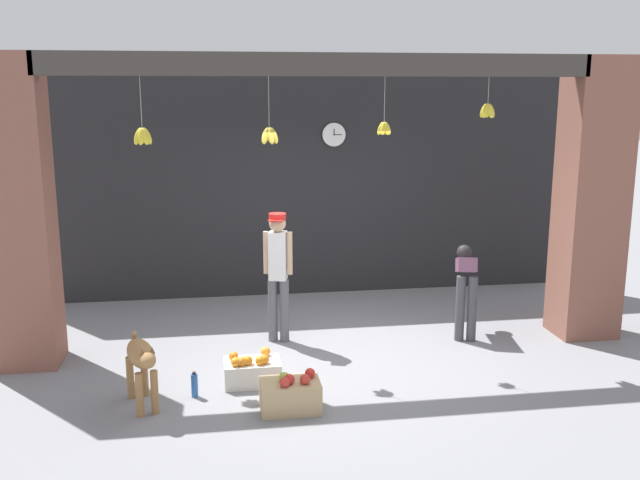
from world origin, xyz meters
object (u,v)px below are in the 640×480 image
worker_stooping (466,281)px  fruit_crate_apples (291,395)px  fruit_crate_oranges (252,371)px  dog (141,360)px  wall_clock (334,135)px  water_bottle (195,385)px  shopkeeper (278,268)px

worker_stooping → fruit_crate_apples: worker_stooping is taller
worker_stooping → fruit_crate_oranges: 2.91m
dog → wall_clock: bearing=128.7°
water_bottle → wall_clock: size_ratio=0.73×
dog → water_bottle: (0.47, 0.16, -0.35)m
shopkeeper → worker_stooping: 2.27m
worker_stooping → fruit_crate_apples: 2.97m
dog → wall_clock: 4.66m
worker_stooping → fruit_crate_oranges: size_ratio=1.81×
dog → water_bottle: dog is taller
fruit_crate_apples → wall_clock: (1.06, 3.82, 2.15)m
fruit_crate_apples → wall_clock: bearing=74.5°
fruit_crate_apples → worker_stooping: bearing=37.2°
fruit_crate_apples → wall_clock: wall_clock is taller
dog → shopkeeper: shopkeeper is taller
shopkeeper → worker_stooping: size_ratio=1.50×
fruit_crate_oranges → wall_clock: bearing=66.3°
shopkeeper → fruit_crate_apples: 2.02m
dog → fruit_crate_apples: dog is taller
water_bottle → worker_stooping: bearing=22.4°
dog → worker_stooping: (3.69, 1.49, 0.21)m
shopkeeper → wall_clock: bearing=-100.9°
dog → fruit_crate_apples: (1.37, -0.28, -0.32)m
fruit_crate_apples → shopkeeper: bearing=87.9°
wall_clock → shopkeeper: bearing=-117.0°
shopkeeper → water_bottle: shopkeeper is taller
wall_clock → dog: bearing=-124.4°
worker_stooping → wall_clock: size_ratio=2.95×
dog → wall_clock: (2.42, 3.54, 1.83)m
worker_stooping → water_bottle: worker_stooping is taller
shopkeeper → fruit_crate_apples: shopkeeper is taller
water_bottle → shopkeeper: bearing=56.3°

